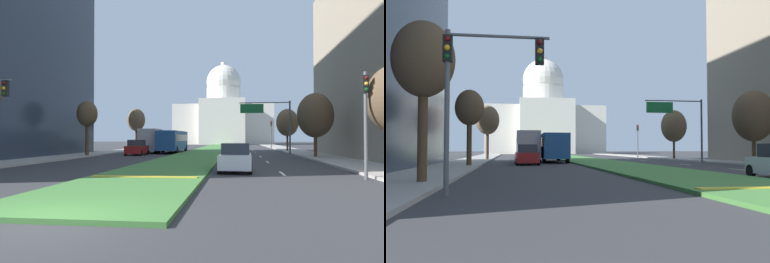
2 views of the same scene
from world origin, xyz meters
The scene contains 19 objects.
ground_plane centered at (0.00, 56.42, 0.00)m, with size 260.00×260.00×0.00m, color #333335.
grass_median centered at (0.00, 50.78, 0.07)m, with size 5.67×101.55×0.14m, color #427A38.
median_curb_nose centered at (0.00, 8.84, 0.16)m, with size 5.10×0.50×0.04m, color gold.
lane_dashes_right centered at (6.93, 32.26, 0.00)m, with size 0.16×40.27×0.01m.
sidewalk_left centered at (-13.02, 45.13, 0.07)m, with size 4.00×101.55×0.15m, color #9E9991.
sidewalk_right centered at (13.02, 45.13, 0.07)m, with size 4.00×101.55×0.15m, color #9E9991.
capitol_building centered at (0.00, 111.99, 8.78)m, with size 31.06×27.89×27.60m.
traffic_light_near_left centered at (-9.68, 9.46, 3.80)m, with size 3.34×0.35×5.20m.
traffic_light_far_right centered at (10.52, 57.49, 3.31)m, with size 0.28×0.35×5.20m.
overhead_guide_sign centered at (8.41, 36.08, 4.67)m, with size 6.12×0.20×6.50m.
street_tree_left_near centered at (-12.04, 13.35, 4.95)m, with size 2.46×2.46×6.58m.
street_tree_left_mid centered at (-11.86, 29.41, 4.55)m, with size 2.25×2.25×6.07m.
street_tree_right_mid centered at (12.20, 29.18, 4.27)m, with size 3.58×3.58×6.52m.
street_tree_left_far centered at (-11.54, 47.47, 4.86)m, with size 2.85×2.85×6.69m.
street_tree_right_far centered at (11.80, 46.19, 4.28)m, with size 3.24×3.24×6.32m.
sedan_midblock centered at (-7.26, 32.93, 0.84)m, with size 2.10×4.32×1.80m.
sedan_distant centered at (-6.66, 50.27, 0.83)m, with size 1.96×4.49×1.78m.
box_truck_delivery centered at (-6.94, 38.95, 1.68)m, with size 2.40×6.40×3.20m.
city_bus centered at (-4.31, 40.38, 1.77)m, with size 2.62×11.00×2.95m.
Camera 2 is at (-8.48, -3.85, 1.47)m, focal length 38.68 mm.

